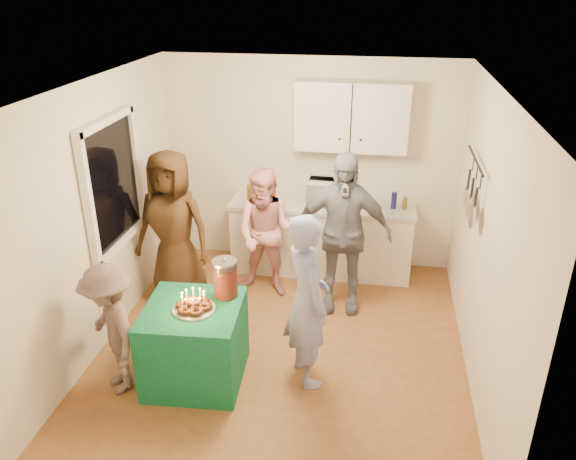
% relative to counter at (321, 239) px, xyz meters
% --- Properties ---
extents(floor, '(4.00, 4.00, 0.00)m').
position_rel_counter_xyz_m(floor, '(-0.20, -1.70, -0.43)').
color(floor, brown).
rests_on(floor, ground).
extents(ceiling, '(4.00, 4.00, 0.00)m').
position_rel_counter_xyz_m(ceiling, '(-0.20, -1.70, 2.17)').
color(ceiling, white).
rests_on(ceiling, floor).
extents(back_wall, '(3.60, 3.60, 0.00)m').
position_rel_counter_xyz_m(back_wall, '(-0.20, 0.30, 0.87)').
color(back_wall, silver).
rests_on(back_wall, floor).
extents(left_wall, '(4.00, 4.00, 0.00)m').
position_rel_counter_xyz_m(left_wall, '(-2.00, -1.70, 0.87)').
color(left_wall, silver).
rests_on(left_wall, floor).
extents(right_wall, '(4.00, 4.00, 0.00)m').
position_rel_counter_xyz_m(right_wall, '(1.60, -1.70, 0.87)').
color(right_wall, silver).
rests_on(right_wall, floor).
extents(window_night, '(0.04, 1.00, 1.20)m').
position_rel_counter_xyz_m(window_night, '(-1.97, -1.40, 1.12)').
color(window_night, black).
rests_on(window_night, left_wall).
extents(counter, '(2.20, 0.58, 0.86)m').
position_rel_counter_xyz_m(counter, '(0.00, 0.00, 0.00)').
color(counter, white).
rests_on(counter, floor).
extents(countertop, '(2.24, 0.62, 0.05)m').
position_rel_counter_xyz_m(countertop, '(0.00, -0.00, 0.46)').
color(countertop, beige).
rests_on(countertop, counter).
extents(upper_cabinet, '(1.30, 0.30, 0.80)m').
position_rel_counter_xyz_m(upper_cabinet, '(0.30, 0.15, 1.52)').
color(upper_cabinet, white).
rests_on(upper_cabinet, back_wall).
extents(pot_rack, '(0.12, 1.00, 0.60)m').
position_rel_counter_xyz_m(pot_rack, '(1.52, -1.00, 1.17)').
color(pot_rack, black).
rests_on(pot_rack, right_wall).
extents(microwave, '(0.53, 0.37, 0.28)m').
position_rel_counter_xyz_m(microwave, '(0.08, 0.00, 0.62)').
color(microwave, white).
rests_on(microwave, countertop).
extents(party_table, '(0.90, 0.90, 0.76)m').
position_rel_counter_xyz_m(party_table, '(-0.91, -2.28, -0.05)').
color(party_table, '#0E623B').
rests_on(party_table, floor).
extents(donut_cake, '(0.38, 0.38, 0.18)m').
position_rel_counter_xyz_m(donut_cake, '(-0.88, -2.30, 0.42)').
color(donut_cake, '#381C0C').
rests_on(donut_cake, party_table).
extents(punch_jar, '(0.22, 0.22, 0.34)m').
position_rel_counter_xyz_m(punch_jar, '(-0.66, -2.03, 0.50)').
color(punch_jar, '#B81C0E').
rests_on(punch_jar, party_table).
extents(man_birthday, '(0.63, 0.72, 1.65)m').
position_rel_counter_xyz_m(man_birthday, '(0.10, -2.10, 0.40)').
color(man_birthday, '#969CDB').
rests_on(man_birthday, floor).
extents(woman_back_left, '(0.93, 0.66, 1.78)m').
position_rel_counter_xyz_m(woman_back_left, '(-1.56, -0.95, 0.46)').
color(woman_back_left, brown).
rests_on(woman_back_left, floor).
extents(woman_back_center, '(0.79, 0.64, 1.52)m').
position_rel_counter_xyz_m(woman_back_center, '(-0.56, -0.66, 0.33)').
color(woman_back_center, pink).
rests_on(woman_back_center, floor).
extents(woman_back_right, '(1.08, 0.48, 1.82)m').
position_rel_counter_xyz_m(woman_back_right, '(0.30, -0.82, 0.48)').
color(woman_back_right, black).
rests_on(woman_back_right, floor).
extents(child_near_left, '(0.88, 0.91, 1.25)m').
position_rel_counter_xyz_m(child_near_left, '(-1.57, -2.53, 0.19)').
color(child_near_left, brown).
rests_on(child_near_left, floor).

